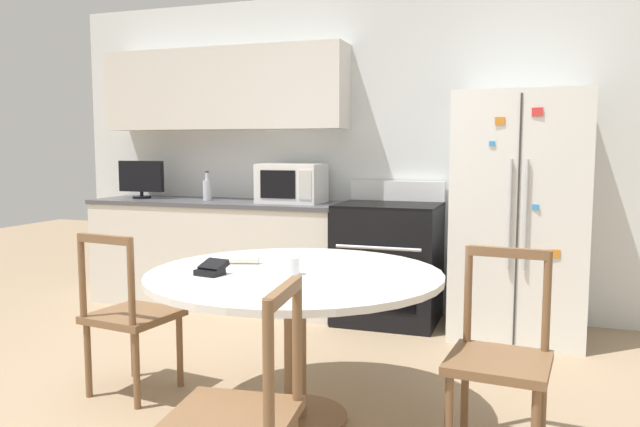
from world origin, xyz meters
name	(u,v)px	position (x,y,z in m)	size (l,w,h in m)	color
back_wall	(319,136)	(-0.30, 2.59, 1.45)	(5.20, 0.44, 2.60)	silver
kitchen_counter	(218,253)	(-1.11, 2.29, 0.45)	(2.20, 0.64, 0.90)	silver
refrigerator	(519,216)	(1.33, 2.22, 0.87)	(0.90, 0.76, 1.73)	white
oven_range	(389,262)	(0.38, 2.26, 0.47)	(0.77, 0.68, 1.08)	black
microwave	(292,183)	(-0.44, 2.31, 1.06)	(0.51, 0.37, 0.32)	white
countertop_tv	(141,178)	(-1.86, 2.28, 1.08)	(0.43, 0.16, 0.33)	black
counter_bottle	(207,189)	(-1.20, 2.28, 0.99)	(0.07, 0.07, 0.25)	silver
dining_table	(295,295)	(0.34, 0.37, 0.63)	(1.44, 1.44, 0.75)	white
dining_chair_right	(500,360)	(1.31, 0.32, 0.43)	(0.46, 0.46, 0.90)	brown
dining_chair_left	(130,316)	(-0.63, 0.39, 0.43)	(0.47, 0.47, 0.90)	brown
dining_chair_near	(239,419)	(0.51, -0.58, 0.43)	(0.47, 0.47, 0.90)	brown
candle_glass	(291,267)	(0.35, 0.30, 0.78)	(0.08, 0.08, 0.08)	silver
folded_napkin	(241,259)	(0.00, 0.48, 0.77)	(0.19, 0.11, 0.05)	silver
wallet	(212,269)	(-0.01, 0.18, 0.78)	(0.14, 0.15, 0.07)	black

